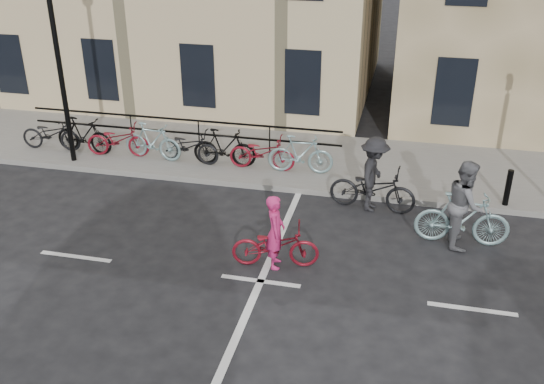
% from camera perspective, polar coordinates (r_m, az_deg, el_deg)
% --- Properties ---
extents(ground, '(120.00, 120.00, 0.00)m').
position_cam_1_polar(ground, '(12.04, -1.08, -8.40)').
color(ground, black).
rests_on(ground, ground).
extents(sidewalk, '(46.00, 4.00, 0.15)m').
position_cam_1_polar(sidewalk, '(18.19, -8.78, 4.01)').
color(sidewalk, slate).
rests_on(sidewalk, ground).
extents(lamp_post, '(0.36, 0.36, 5.28)m').
position_cam_1_polar(lamp_post, '(16.96, -19.71, 13.30)').
color(lamp_post, black).
rests_on(lamp_post, sidewalk).
extents(bollard_east, '(0.14, 0.14, 0.90)m').
position_cam_1_polar(bollard_east, '(15.40, 21.33, 0.39)').
color(bollard_east, black).
rests_on(bollard_east, sidewalk).
extents(parked_bikes, '(9.35, 1.23, 1.05)m').
position_cam_1_polar(parked_bikes, '(17.11, -9.65, 4.56)').
color(parked_bikes, black).
rests_on(parked_bikes, sidewalk).
extents(cyclist_pink, '(1.85, 0.92, 1.57)m').
position_cam_1_polar(cyclist_pink, '(12.24, 0.32, -4.73)').
color(cyclist_pink, maroon).
rests_on(cyclist_pink, ground).
extents(cyclist_grey, '(2.02, 0.97, 1.93)m').
position_cam_1_polar(cyclist_grey, '(13.51, 17.59, -1.75)').
color(cyclist_grey, '#7C9FA3').
rests_on(cyclist_grey, ground).
extents(cyclist_dark, '(2.13, 1.25, 1.84)m').
position_cam_1_polar(cyclist_dark, '(14.55, 9.49, 0.95)').
color(cyclist_dark, black).
rests_on(cyclist_dark, ground).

